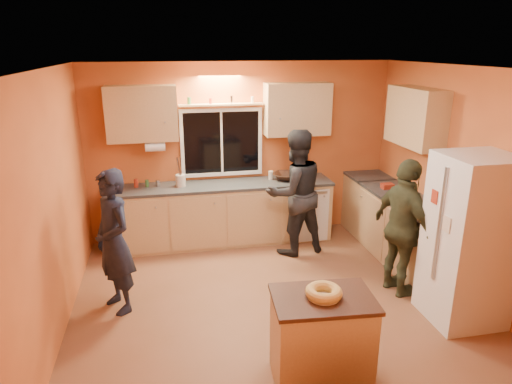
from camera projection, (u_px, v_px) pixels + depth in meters
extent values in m
plane|color=brown|center=(272.00, 297.00, 5.35)|extent=(4.50, 4.50, 0.00)
cube|color=orange|center=(242.00, 151.00, 6.81)|extent=(4.50, 0.04, 2.60)
cube|color=orange|center=(343.00, 280.00, 3.08)|extent=(4.50, 0.04, 2.60)
cube|color=orange|center=(53.00, 206.00, 4.51)|extent=(0.04, 4.00, 2.60)
cube|color=orange|center=(458.00, 180.00, 5.38)|extent=(0.04, 4.00, 2.60)
cube|color=white|center=(275.00, 68.00, 4.55)|extent=(4.50, 4.00, 0.02)
cube|color=black|center=(222.00, 142.00, 6.69)|extent=(1.10, 0.02, 0.90)
cube|color=white|center=(222.00, 143.00, 6.68)|extent=(1.20, 0.04, 1.00)
cube|color=tan|center=(142.00, 114.00, 6.19)|extent=(0.95, 0.33, 0.75)
cube|color=tan|center=(297.00, 109.00, 6.62)|extent=(0.95, 0.33, 0.75)
cube|color=tan|center=(416.00, 117.00, 5.90)|extent=(0.33, 1.00, 0.75)
cylinder|color=silver|center=(155.00, 147.00, 6.25)|extent=(0.27, 0.12, 0.12)
cube|color=tan|center=(222.00, 214.00, 6.73)|extent=(3.20, 0.60, 0.86)
cube|color=#282B2D|center=(222.00, 185.00, 6.59)|extent=(3.24, 0.62, 0.04)
cube|color=tan|center=(367.00, 204.00, 7.17)|extent=(0.60, 0.60, 0.86)
cube|color=#282B2D|center=(369.00, 176.00, 7.03)|extent=(0.62, 0.62, 0.04)
cube|color=tan|center=(406.00, 233.00, 6.06)|extent=(0.60, 1.80, 0.86)
cube|color=#282B2D|center=(410.00, 201.00, 5.92)|extent=(0.62, 1.84, 0.04)
cube|color=silver|center=(470.00, 240.00, 4.69)|extent=(0.72, 0.70, 1.80)
cube|color=tan|center=(321.00, 340.00, 3.92)|extent=(0.85, 0.60, 0.79)
cube|color=black|center=(323.00, 299.00, 3.79)|extent=(0.89, 0.64, 0.04)
torus|color=tan|center=(324.00, 292.00, 3.77)|extent=(0.31, 0.31, 0.09)
imported|color=black|center=(114.00, 242.00, 4.89)|extent=(0.63, 0.70, 1.60)
imported|color=black|center=(295.00, 193.00, 6.26)|extent=(0.98, 0.83, 1.76)
imported|color=#2D311F|center=(404.00, 228.00, 5.22)|extent=(0.56, 1.01, 1.63)
imported|color=black|center=(287.00, 176.00, 6.80)|extent=(0.52, 0.52, 0.10)
cylinder|color=beige|center=(181.00, 181.00, 6.45)|extent=(0.14, 0.14, 0.17)
imported|color=gray|center=(436.00, 204.00, 5.24)|extent=(0.35, 0.31, 0.34)
cube|color=maroon|center=(387.00, 186.00, 6.37)|extent=(0.16, 0.12, 0.07)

